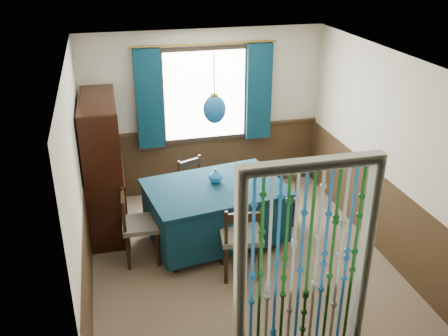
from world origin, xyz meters
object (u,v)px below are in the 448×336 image
object	(u,v)px
chair_right	(281,197)
pendant_lamp	(214,109)
chair_left	(138,225)
vase_sideboard	(107,149)
chair_near	(241,237)
bowl_shelf	(106,146)
chair_far	(196,187)
dining_table	(215,210)
sideboard	(106,185)
vase_table	(216,176)

from	to	relation	value
chair_right	pendant_lamp	xyz separation A→B (m)	(-0.97, -0.22, 1.40)
chair_left	vase_sideboard	size ratio (longest dim) A/B	4.60
chair_near	bowl_shelf	distance (m)	2.06
chair_far	bowl_shelf	world-z (taller)	bowl_shelf
chair_left	chair_far	bearing A→B (deg)	137.82
chair_near	chair_right	size ratio (longest dim) A/B	1.18
chair_near	pendant_lamp	xyz separation A→B (m)	(-0.14, 0.75, 1.32)
dining_table	sideboard	bearing A→B (deg)	141.29
chair_near	bowl_shelf	bearing A→B (deg)	144.63
chair_far	pendant_lamp	xyz separation A→B (m)	(0.11, -0.73, 1.37)
dining_table	bowl_shelf	size ratio (longest dim) A/B	9.25
pendant_lamp	vase_table	bearing A→B (deg)	73.89
pendant_lamp	bowl_shelf	size ratio (longest dim) A/B	4.18
chair_left	chair_right	bearing A→B (deg)	103.31
sideboard	pendant_lamp	size ratio (longest dim) A/B	2.17
chair_near	chair_right	world-z (taller)	chair_near
chair_right	bowl_shelf	xyz separation A→B (m)	(-2.25, 0.32, 0.84)
chair_left	chair_right	distance (m)	2.00
sideboard	pendant_lamp	bearing A→B (deg)	-28.89
chair_right	vase_table	distance (m)	1.05
sideboard	dining_table	bearing A→B (deg)	-28.89
bowl_shelf	pendant_lamp	bearing A→B (deg)	-22.79
chair_near	sideboard	world-z (taller)	sideboard
chair_right	sideboard	bearing A→B (deg)	59.47
dining_table	vase_sideboard	bearing A→B (deg)	130.64
dining_table	vase_table	size ratio (longest dim) A/B	10.96
chair_left	vase_sideboard	world-z (taller)	vase_sideboard
chair_left	pendant_lamp	xyz separation A→B (m)	(0.99, 0.16, 1.34)
dining_table	vase_table	distance (m)	0.45
bowl_shelf	vase_table	bearing A→B (deg)	-18.07
sideboard	pendant_lamp	distance (m)	1.96
chair_near	vase_table	xyz separation A→B (m)	(-0.10, 0.86, 0.39)
chair_right	pendant_lamp	size ratio (longest dim) A/B	0.97
chair_left	bowl_shelf	xyz separation A→B (m)	(-0.29, 0.70, 0.78)
dining_table	vase_table	xyz separation A→B (m)	(0.03, 0.11, 0.43)
chair_left	sideboard	world-z (taller)	sideboard
chair_far	sideboard	size ratio (longest dim) A/B	0.47
pendant_lamp	vase_table	distance (m)	0.94
dining_table	vase_sideboard	world-z (taller)	vase_sideboard
vase_table	bowl_shelf	size ratio (longest dim) A/B	0.84
bowl_shelf	chair_left	bearing A→B (deg)	-67.72
chair_far	sideboard	world-z (taller)	sideboard
bowl_shelf	chair_near	bearing A→B (deg)	-42.35
chair_near	vase_table	world-z (taller)	vase_table
chair_left	pendant_lamp	world-z (taller)	pendant_lamp
dining_table	chair_near	world-z (taller)	chair_near
chair_near	chair_far	xyz separation A→B (m)	(-0.25, 1.48, -0.05)
chair_far	vase_sideboard	xyz separation A→B (m)	(-1.17, 0.36, 0.56)
chair_left	vase_sideboard	bearing A→B (deg)	-164.73
pendant_lamp	chair_left	bearing A→B (deg)	-170.74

